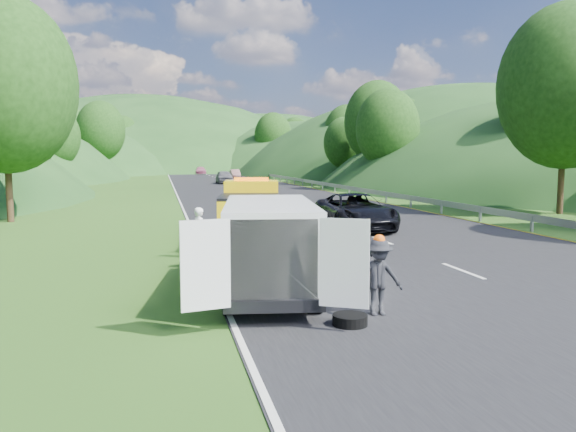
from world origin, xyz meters
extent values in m
plane|color=#38661E|center=(0.00, 0.00, 0.00)|extent=(320.00, 320.00, 0.00)
cube|color=black|center=(3.00, 40.00, 0.01)|extent=(14.00, 200.00, 0.02)
cube|color=gray|center=(10.30, 52.50, 0.00)|extent=(0.06, 140.00, 1.52)
cylinder|color=black|center=(-2.50, 6.57, 0.47)|extent=(0.49, 0.99, 0.95)
cylinder|color=black|center=(-0.72, 6.25, 0.47)|extent=(0.49, 0.99, 0.95)
cylinder|color=black|center=(-3.17, 2.83, 0.47)|extent=(0.49, 0.99, 0.95)
cylinder|color=black|center=(-1.39, 2.52, 0.47)|extent=(0.49, 0.99, 0.95)
cube|color=yellow|center=(-1.75, 5.62, 1.38)|extent=(2.28, 1.86, 1.80)
cube|color=yellow|center=(-2.13, 3.52, 1.14)|extent=(2.63, 3.55, 1.23)
cube|color=black|center=(-2.13, 3.52, 1.80)|extent=(2.63, 3.55, 0.09)
cube|color=black|center=(-1.55, 6.74, 0.85)|extent=(2.07, 1.46, 0.66)
cube|color=black|center=(-1.45, 7.30, 0.66)|extent=(2.00, 0.54, 0.47)
cube|color=yellow|center=(-1.49, 7.07, 1.47)|extent=(2.00, 1.07, 1.04)
cube|color=orange|center=(-1.75, 5.62, 2.33)|extent=(1.35, 0.47, 0.15)
cube|color=black|center=(-1.64, 6.27, 1.71)|extent=(1.79, 0.39, 0.85)
cylinder|color=black|center=(-3.38, -1.66, 0.38)|extent=(0.40, 0.80, 0.76)
cylinder|color=black|center=(-1.68, -1.92, 0.38)|extent=(0.40, 0.80, 0.76)
cylinder|color=black|center=(-3.87, -4.86, 0.38)|extent=(0.40, 0.80, 0.76)
cylinder|color=black|center=(-2.17, -5.12, 0.38)|extent=(0.40, 0.80, 0.76)
cube|color=white|center=(-2.79, -3.48, 1.29)|extent=(2.69, 5.20, 1.76)
cube|color=white|center=(-2.39, -0.89, 0.91)|extent=(2.02, 1.14, 0.95)
cube|color=black|center=(-2.42, -1.08, 1.67)|extent=(1.79, 0.59, 0.79)
cube|color=black|center=(-3.16, -5.89, 1.29)|extent=(1.62, 0.34, 1.53)
cube|color=white|center=(-4.45, -6.12, 1.29)|extent=(0.90, 0.23, 1.62)
cube|color=white|center=(-2.00, -6.50, 1.29)|extent=(0.82, 0.49, 1.62)
cube|color=black|center=(-3.17, -5.98, 0.43)|extent=(1.91, 0.43, 0.24)
imported|color=white|center=(-4.02, 1.72, 0.00)|extent=(0.59, 0.69, 1.60)
imported|color=#CCC96D|center=(-1.75, -0.03, 0.00)|extent=(0.57, 0.46, 1.09)
imported|color=black|center=(-0.97, -5.60, 0.00)|extent=(1.01, 0.58, 1.55)
cube|color=brown|center=(-4.40, 0.34, 0.31)|extent=(0.44, 0.33, 0.63)
cylinder|color=black|center=(-1.75, -6.13, 0.00)|extent=(0.67, 0.67, 0.20)
imported|color=black|center=(3.16, 7.43, 0.00)|extent=(2.79, 5.72, 1.56)
imported|color=#535258|center=(2.25, 51.63, 0.00)|extent=(1.87, 4.64, 1.58)
imported|color=#7F5655|center=(6.09, 71.34, 0.00)|extent=(1.34, 3.85, 1.27)
imported|color=#A75370|center=(2.10, 91.10, 0.00)|extent=(1.93, 4.75, 1.38)
camera|label=1|loc=(-5.18, -15.97, 3.19)|focal=35.00mm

